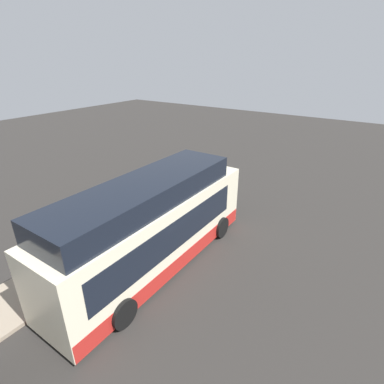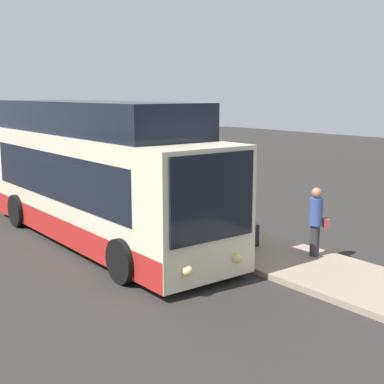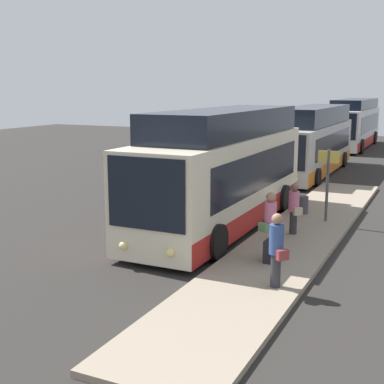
{
  "view_description": "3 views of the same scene",
  "coord_description": "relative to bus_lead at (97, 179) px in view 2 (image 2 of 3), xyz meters",
  "views": [
    {
      "loc": [
        -8.45,
        -7.33,
        8.42
      ],
      "look_at": [
        3.33,
        0.69,
        1.95
      ],
      "focal_mm": 28.0,
      "sensor_mm": 36.0,
      "label": 1
    },
    {
      "loc": [
        13.45,
        -7.11,
        4.31
      ],
      "look_at": [
        3.33,
        0.69,
        1.95
      ],
      "focal_mm": 50.0,
      "sensor_mm": 36.0,
      "label": 2
    },
    {
      "loc": [
        16.54,
        7.01,
        4.83
      ],
      "look_at": [
        3.33,
        0.69,
        1.95
      ],
      "focal_mm": 50.0,
      "sensor_mm": 36.0,
      "label": 3
    }
  ],
  "objects": [
    {
      "name": "suitcase",
      "position": [
        3.52,
        2.83,
        -1.39
      ],
      "size": [
        0.46,
        0.27,
        0.86
      ],
      "color": "black",
      "rests_on": "platform"
    },
    {
      "name": "trash_bin",
      "position": [
        -2.52,
        2.2,
        -1.37
      ],
      "size": [
        0.44,
        0.44,
        0.65
      ],
      "color": "#3F3F44",
      "rests_on": "platform"
    },
    {
      "name": "bus_lead",
      "position": [
        0.0,
        0.0,
        0.0
      ],
      "size": [
        10.53,
        2.89,
        4.08
      ],
      "color": "beige",
      "rests_on": "ground"
    },
    {
      "name": "passenger_boarding",
      "position": [
        5.24,
        3.51,
        -0.71
      ],
      "size": [
        0.57,
        0.6,
        1.8
      ],
      "rotation": [
        0.0,
        0.0,
        -0.71
      ],
      "color": "#2D2D33",
      "rests_on": "platform"
    },
    {
      "name": "passenger_waiting",
      "position": [
        0.45,
        2.65,
        -0.8
      ],
      "size": [
        0.58,
        0.57,
        1.65
      ],
      "rotation": [
        0.0,
        0.0,
        -0.82
      ],
      "color": "#2D2D33",
      "rests_on": "platform"
    },
    {
      "name": "passenger_with_bags",
      "position": [
        3.06,
        2.66,
        -0.68
      ],
      "size": [
        0.59,
        0.5,
        1.84
      ],
      "rotation": [
        0.0,
        0.0,
        -2.01
      ],
      "color": "silver",
      "rests_on": "platform"
    },
    {
      "name": "platform",
      "position": [
        0.44,
        2.82,
        -1.77
      ],
      "size": [
        20.0,
        2.61,
        0.15
      ],
      "color": "gray",
      "rests_on": "ground"
    },
    {
      "name": "sign_post",
      "position": [
        -1.71,
        3.25,
        -0.08
      ],
      "size": [
        0.1,
        0.74,
        2.56
      ],
      "color": "#4C4C51",
      "rests_on": "platform"
    },
    {
      "name": "ground",
      "position": [
        0.44,
        -0.09,
        -1.84
      ],
      "size": [
        80.0,
        80.0,
        0.0
      ],
      "primitive_type": "plane",
      "color": "#2B2826"
    }
  ]
}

